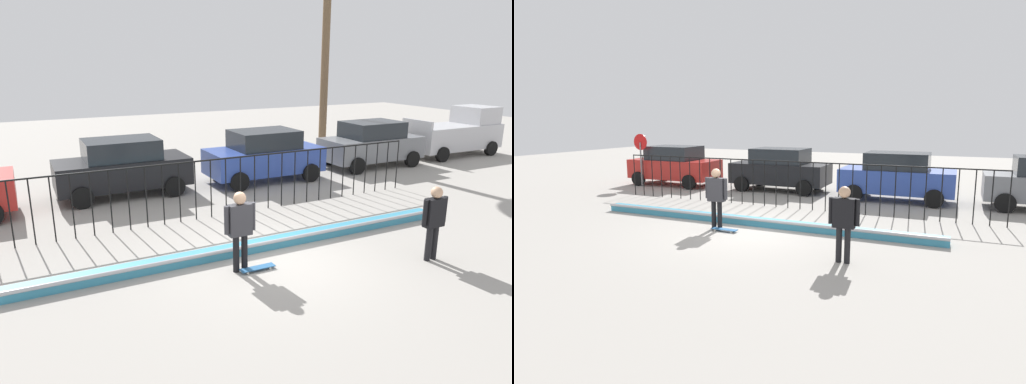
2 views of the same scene
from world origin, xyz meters
The scene contains 10 objects.
ground_plane centered at (0.00, 0.00, 0.00)m, with size 60.00×60.00×0.00m, color #9E9991.
bowl_coping_ledge centered at (0.00, 0.76, 0.12)m, with size 11.00×0.41×0.27m.
perimeter_fence centered at (0.00, 3.56, 1.06)m, with size 14.04×0.04×1.71m.
skateboarder centered at (-0.79, -0.08, 1.07)m, with size 0.72×0.27×1.78m.
skateboard centered at (-0.45, -0.24, 0.06)m, with size 0.80×0.20×0.07m.
camera_operator centered at (3.33, -1.52, 1.04)m, with size 0.70×0.26×1.73m.
parked_car_black centered at (-1.75, 7.05, 0.97)m, with size 4.30×2.12×1.90m.
parked_car_blue centered at (3.36, 6.65, 0.97)m, with size 4.30×2.12×1.90m.
parked_car_gray centered at (8.57, 6.78, 0.97)m, with size 4.30×2.12×1.90m.
pickup_truck centered at (13.79, 6.92, 1.04)m, with size 4.70×2.12×2.24m.
Camera 1 is at (-4.77, -8.62, 4.44)m, focal length 33.20 mm.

